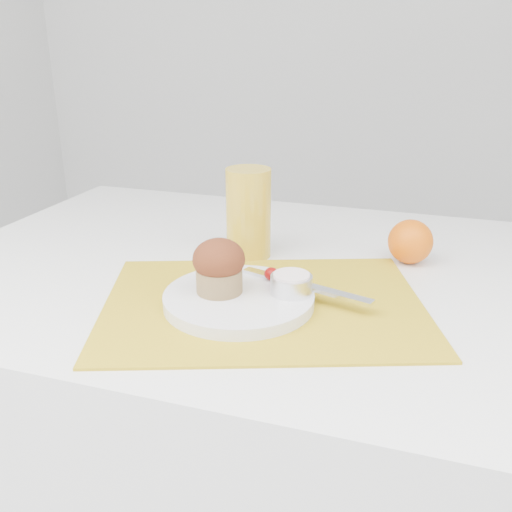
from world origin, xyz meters
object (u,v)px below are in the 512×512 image
(table, at_px, (275,447))
(orange, at_px, (410,242))
(juice_glass, at_px, (249,213))
(plate, at_px, (239,299))
(muffin, at_px, (219,266))

(table, relative_size, orange, 15.70)
(table, xyz_separation_m, juice_glass, (-0.07, 0.04, 0.45))
(plate, relative_size, orange, 2.86)
(table, bearing_deg, plate, -94.47)
(orange, bearing_deg, plate, -130.81)
(juice_glass, bearing_deg, plate, -75.07)
(table, distance_m, juice_glass, 0.46)
(muffin, bearing_deg, table, 75.50)
(plate, bearing_deg, juice_glass, 104.93)
(plate, distance_m, muffin, 0.06)
(table, xyz_separation_m, plate, (-0.01, -0.16, 0.39))
(juice_glass, bearing_deg, muffin, -83.03)
(table, height_order, juice_glass, juice_glass)
(table, relative_size, muffin, 15.01)
(table, bearing_deg, juice_glass, 146.85)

